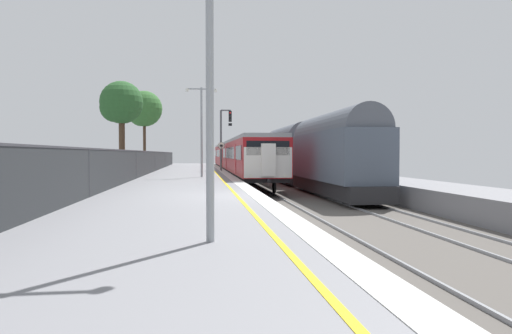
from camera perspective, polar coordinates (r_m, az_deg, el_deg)
The scene contains 10 objects.
ground at distance 16.67m, azimuth 7.89°, elevation -5.60°, with size 17.40×110.00×1.21m.
commuter_train_at_platform at distance 45.09m, azimuth -2.48°, elevation 1.39°, with size 2.83×41.60×3.81m.
freight_train_adjacent_track at distance 32.55m, azimuth 6.56°, elevation 1.93°, with size 2.60×25.14×4.84m.
signal_gantry at distance 41.42m, azimuth -4.13°, elevation 4.38°, with size 1.10×0.24×5.56m.
speed_limit_sign at distance 38.78m, azimuth -4.43°, elevation 1.84°, with size 0.59×0.08×2.51m.
platform_lamp_near at distance 7.85m, azimuth -5.89°, elevation 14.45°, with size 2.00×0.20×5.47m.
platform_lamp_mid at distance 29.15m, azimuth -6.95°, elevation 5.40°, with size 2.00×0.20×5.76m.
platform_back_fence at distance 16.40m, azimuth -20.52°, elevation -0.53°, with size 0.07×99.00×1.71m.
background_tree_left at distance 33.39m, azimuth -16.92°, elevation 7.61°, with size 3.01×3.01×6.65m.
background_tree_centre at distance 48.50m, azimuth -14.13°, elevation 7.02°, with size 3.71×3.71×8.05m.
Camera 1 is at (-1.70, -15.95, 1.50)m, focal length 31.45 mm.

